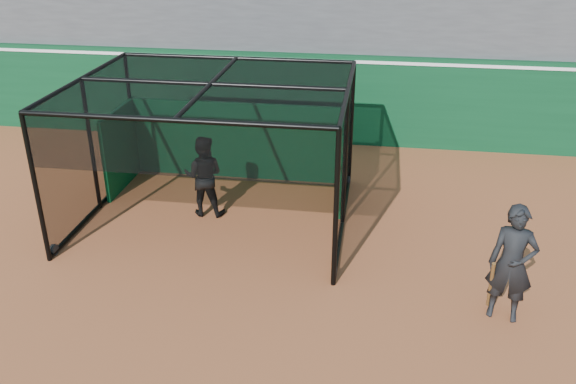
# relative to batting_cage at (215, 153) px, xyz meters

# --- Properties ---
(ground) EXTENTS (120.00, 120.00, 0.00)m
(ground) POSITION_rel_batting_cage_xyz_m (1.20, -3.51, -1.46)
(ground) COLOR #964F2B
(ground) RESTS_ON ground
(outfield_wall) EXTENTS (50.00, 0.50, 2.50)m
(outfield_wall) POSITION_rel_batting_cage_xyz_m (1.20, 4.99, -0.17)
(outfield_wall) COLOR #0B3D1F
(outfield_wall) RESTS_ON ground
(batting_cage) EXTENTS (5.50, 4.59, 2.93)m
(batting_cage) POSITION_rel_batting_cage_xyz_m (0.00, 0.00, 0.00)
(batting_cage) COLOR black
(batting_cage) RESTS_ON ground
(batter) EXTENTS (0.90, 0.72, 1.78)m
(batter) POSITION_rel_batting_cage_xyz_m (-0.29, 0.07, -0.57)
(batter) COLOR black
(batter) RESTS_ON ground
(on_deck_player) EXTENTS (0.82, 0.63, 2.00)m
(on_deck_player) POSITION_rel_batting_cage_xyz_m (5.53, -2.77, -0.46)
(on_deck_player) COLOR black
(on_deck_player) RESTS_ON ground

